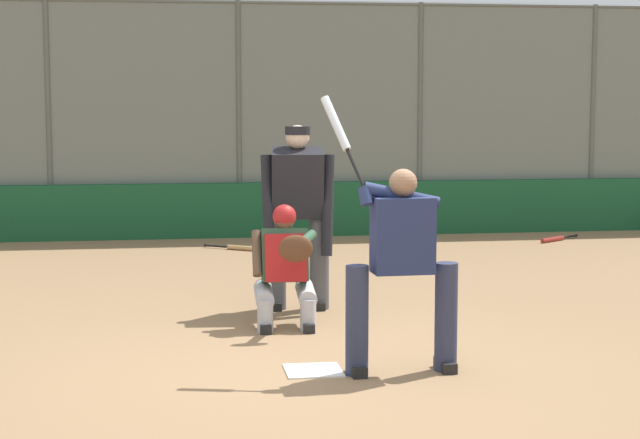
% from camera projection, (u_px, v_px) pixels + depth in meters
% --- Properties ---
extents(ground_plane, '(160.00, 160.00, 0.00)m').
position_uv_depth(ground_plane, '(313.00, 371.00, 8.16)').
color(ground_plane, '#93704C').
extents(home_plate_marker, '(0.43, 0.43, 0.01)m').
position_uv_depth(home_plate_marker, '(313.00, 370.00, 8.16)').
color(home_plate_marker, white).
rests_on(home_plate_marker, ground_plane).
extents(backstop_fence, '(22.01, 0.08, 3.48)m').
position_uv_depth(backstop_fence, '(239.00, 114.00, 15.76)').
color(backstop_fence, '#515651').
rests_on(backstop_fence, ground_plane).
extents(padding_wall, '(21.49, 0.18, 0.81)m').
position_uv_depth(padding_wall, '(240.00, 210.00, 15.83)').
color(padding_wall, '#19512D').
rests_on(padding_wall, ground_plane).
extents(bleachers_beyond, '(15.35, 1.95, 1.16)m').
position_uv_depth(bleachers_beyond, '(173.00, 198.00, 17.90)').
color(bleachers_beyond, slate).
rests_on(bleachers_beyond, ground_plane).
extents(batter_at_plate, '(1.01, 0.58, 2.10)m').
position_uv_depth(batter_at_plate, '(401.00, 263.00, 8.03)').
color(batter_at_plate, '#2D334C').
rests_on(batter_at_plate, ground_plane).
extents(catcher_behind_plate, '(0.59, 0.70, 1.12)m').
position_uv_depth(catcher_behind_plate, '(285.00, 265.00, 9.62)').
color(catcher_behind_plate, '#B7B7BC').
rests_on(catcher_behind_plate, ground_plane).
extents(umpire_home, '(0.73, 0.49, 1.81)m').
position_uv_depth(umpire_home, '(298.00, 211.00, 10.39)').
color(umpire_home, '#4C4C51').
rests_on(umpire_home, ground_plane).
extents(spare_bat_third_base_side, '(0.77, 0.55, 0.07)m').
position_uv_depth(spare_bat_third_base_side, '(240.00, 248.00, 14.52)').
color(spare_bat_third_base_side, black).
rests_on(spare_bat_third_base_side, ground_plane).
extents(spare_bat_first_base_side, '(0.75, 0.55, 0.07)m').
position_uv_depth(spare_bat_first_base_side, '(555.00, 239.00, 15.42)').
color(spare_bat_first_base_side, black).
rests_on(spare_bat_first_base_side, ground_plane).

